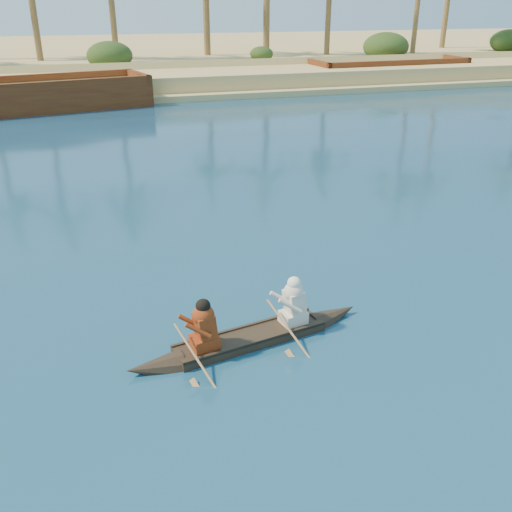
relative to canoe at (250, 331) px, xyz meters
name	(u,v)px	position (x,y,z in m)	size (l,w,h in m)	color
ground	(295,243)	(2.38, 4.00, -0.24)	(160.00, 160.00, 0.00)	#0B2248
sandy_embankment	(119,57)	(2.38, 50.89, 0.29)	(150.00, 51.00, 1.50)	tan
shrub_cluster	(138,66)	(2.38, 35.50, 0.96)	(100.00, 6.00, 2.40)	#1D3212
canoe	(250,331)	(0.00, 0.00, 0.00)	(4.52, 1.40, 1.23)	#2F241A
barge_mid	(37,97)	(-4.25, 26.00, 0.46)	(12.45, 6.28, 1.98)	brown
barge_right	(387,72)	(20.13, 31.00, 0.45)	(11.86, 4.34, 1.95)	brown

